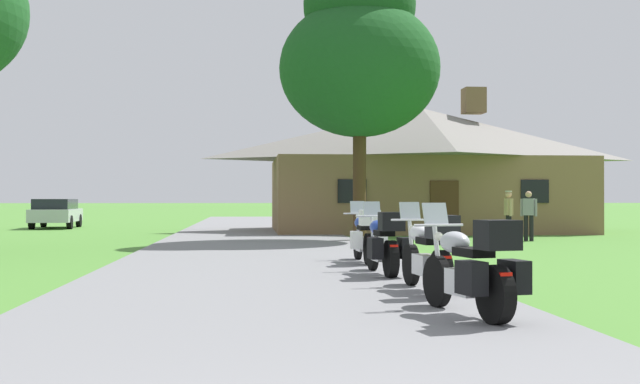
% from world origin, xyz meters
% --- Properties ---
extents(ground_plane, '(500.00, 500.00, 0.00)m').
position_xyz_m(ground_plane, '(0.00, 20.00, 0.00)').
color(ground_plane, '#4C8433').
extents(asphalt_driveway, '(6.40, 80.00, 0.06)m').
position_xyz_m(asphalt_driveway, '(0.00, 18.00, 0.03)').
color(asphalt_driveway, slate).
rests_on(asphalt_driveway, ground).
extents(motorcycle_silver_nearest_to_camera, '(1.00, 2.06, 1.30)m').
position_xyz_m(motorcycle_silver_nearest_to_camera, '(2.22, 5.88, 0.61)').
color(motorcycle_silver_nearest_to_camera, black).
rests_on(motorcycle_silver_nearest_to_camera, asphalt_driveway).
extents(motorcycle_white_second_in_row, '(0.68, 2.08, 1.30)m').
position_xyz_m(motorcycle_white_second_in_row, '(2.27, 8.45, 0.62)').
color(motorcycle_white_second_in_row, black).
rests_on(motorcycle_white_second_in_row, asphalt_driveway).
extents(motorcycle_blue_third_in_row, '(0.79, 2.08, 1.30)m').
position_xyz_m(motorcycle_blue_third_in_row, '(2.06, 11.01, 0.61)').
color(motorcycle_blue_third_in_row, black).
rests_on(motorcycle_blue_third_in_row, asphalt_driveway).
extents(motorcycle_blue_farthest_in_row, '(0.73, 2.08, 1.30)m').
position_xyz_m(motorcycle_blue_farthest_in_row, '(2.12, 13.74, 0.61)').
color(motorcycle_blue_farthest_in_row, black).
rests_on(motorcycle_blue_farthest_in_row, asphalt_driveway).
extents(stone_lodge, '(13.41, 8.32, 6.21)m').
position_xyz_m(stone_lodge, '(7.10, 30.89, 2.73)').
color(stone_lodge, brown).
rests_on(stone_lodge, ground).
extents(bystander_gray_shirt_near_lodge, '(0.49, 0.37, 1.67)m').
position_xyz_m(bystander_gray_shirt_near_lodge, '(8.94, 22.87, 0.93)').
color(bystander_gray_shirt_near_lodge, black).
rests_on(bystander_gray_shirt_near_lodge, ground).
extents(bystander_tan_shirt_beside_signpost, '(0.23, 0.55, 1.69)m').
position_xyz_m(bystander_tan_shirt_beside_signpost, '(8.37, 23.22, 0.95)').
color(bystander_tan_shirt_beside_signpost, black).
rests_on(bystander_tan_shirt_beside_signpost, ground).
extents(tree_by_lodge_front, '(5.29, 5.29, 9.79)m').
position_xyz_m(tree_by_lodge_front, '(3.30, 23.08, 6.31)').
color(tree_by_lodge_front, '#422D19').
rests_on(tree_by_lodge_front, ground).
extents(parked_silver_suv_far_left, '(2.12, 4.70, 1.40)m').
position_xyz_m(parked_silver_suv_far_left, '(-9.54, 36.35, 0.78)').
color(parked_silver_suv_far_left, '#ADAFB7').
rests_on(parked_silver_suv_far_left, ground).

